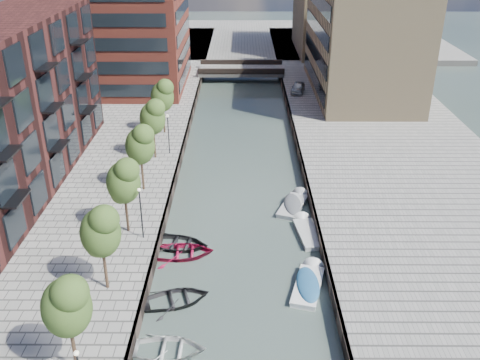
{
  "coord_description": "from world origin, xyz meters",
  "views": [
    {
      "loc": [
        0.17,
        -9.93,
        22.34
      ],
      "look_at": [
        0.0,
        28.7,
        3.5
      ],
      "focal_mm": 40.0,
      "sensor_mm": 36.0,
      "label": 1
    }
  ],
  "objects_px": {
    "sloop_4": "(177,247)",
    "tree_5": "(152,116)",
    "bridge": "(241,70)",
    "motorboat_3": "(309,283)",
    "tree_3": "(123,180)",
    "sloop_1": "(176,302)",
    "motorboat_2": "(307,231)",
    "car": "(298,87)",
    "tree_2": "(100,230)",
    "motorboat_4": "(294,204)",
    "sloop_2": "(182,255)",
    "tree_6": "(162,95)",
    "tree_4": "(140,144)",
    "sloop_3": "(168,353)",
    "tree_1": "(66,304)"
  },
  "relations": [
    {
      "from": "tree_4",
      "to": "sloop_4",
      "type": "bearing_deg",
      "value": -63.96
    },
    {
      "from": "sloop_1",
      "to": "sloop_3",
      "type": "bearing_deg",
      "value": 163.01
    },
    {
      "from": "sloop_2",
      "to": "motorboat_4",
      "type": "bearing_deg",
      "value": -53.94
    },
    {
      "from": "tree_6",
      "to": "motorboat_2",
      "type": "xyz_separation_m",
      "value": [
        13.81,
        -19.6,
        -5.22
      ]
    },
    {
      "from": "sloop_3",
      "to": "tree_3",
      "type": "bearing_deg",
      "value": 21.28
    },
    {
      "from": "tree_2",
      "to": "sloop_3",
      "type": "bearing_deg",
      "value": -47.05
    },
    {
      "from": "sloop_4",
      "to": "tree_5",
      "type": "bearing_deg",
      "value": 25.0
    },
    {
      "from": "motorboat_2",
      "to": "car",
      "type": "height_order",
      "value": "car"
    },
    {
      "from": "tree_4",
      "to": "motorboat_2",
      "type": "height_order",
      "value": "tree_4"
    },
    {
      "from": "tree_3",
      "to": "motorboat_3",
      "type": "bearing_deg",
      "value": -22.45
    },
    {
      "from": "motorboat_4",
      "to": "sloop_4",
      "type": "bearing_deg",
      "value": -145.66
    },
    {
      "from": "tree_2",
      "to": "tree_5",
      "type": "bearing_deg",
      "value": 90.0
    },
    {
      "from": "motorboat_4",
      "to": "car",
      "type": "relative_size",
      "value": 1.23
    },
    {
      "from": "tree_1",
      "to": "motorboat_3",
      "type": "bearing_deg",
      "value": 32.91
    },
    {
      "from": "motorboat_2",
      "to": "car",
      "type": "relative_size",
      "value": 1.18
    },
    {
      "from": "sloop_1",
      "to": "car",
      "type": "distance_m",
      "value": 45.28
    },
    {
      "from": "sloop_1",
      "to": "tree_2",
      "type": "bearing_deg",
      "value": 69.35
    },
    {
      "from": "tree_5",
      "to": "motorboat_3",
      "type": "distance_m",
      "value": 24.06
    },
    {
      "from": "tree_3",
      "to": "motorboat_2",
      "type": "height_order",
      "value": "tree_3"
    },
    {
      "from": "tree_3",
      "to": "sloop_2",
      "type": "xyz_separation_m",
      "value": [
        4.2,
        -1.88,
        -5.31
      ]
    },
    {
      "from": "tree_2",
      "to": "motorboat_3",
      "type": "height_order",
      "value": "tree_2"
    },
    {
      "from": "tree_6",
      "to": "tree_5",
      "type": "bearing_deg",
      "value": -90.0
    },
    {
      "from": "tree_5",
      "to": "motorboat_3",
      "type": "height_order",
      "value": "tree_5"
    },
    {
      "from": "bridge",
      "to": "sloop_4",
      "type": "relative_size",
      "value": 2.71
    },
    {
      "from": "bridge",
      "to": "tree_3",
      "type": "relative_size",
      "value": 2.18
    },
    {
      "from": "tree_5",
      "to": "sloop_2",
      "type": "distance_m",
      "value": 17.26
    },
    {
      "from": "tree_6",
      "to": "motorboat_3",
      "type": "bearing_deg",
      "value": -63.48
    },
    {
      "from": "tree_3",
      "to": "sloop_4",
      "type": "bearing_deg",
      "value": -10.59
    },
    {
      "from": "bridge",
      "to": "motorboat_3",
      "type": "distance_m",
      "value": 52.68
    },
    {
      "from": "bridge",
      "to": "sloop_3",
      "type": "height_order",
      "value": "bridge"
    },
    {
      "from": "tree_5",
      "to": "sloop_1",
      "type": "distance_m",
      "value": 22.34
    },
    {
      "from": "tree_4",
      "to": "car",
      "type": "height_order",
      "value": "tree_4"
    },
    {
      "from": "sloop_4",
      "to": "motorboat_3",
      "type": "xyz_separation_m",
      "value": [
        9.44,
        -4.75,
        0.19
      ]
    },
    {
      "from": "bridge",
      "to": "tree_4",
      "type": "bearing_deg",
      "value": -102.0
    },
    {
      "from": "tree_4",
      "to": "sloop_4",
      "type": "xyz_separation_m",
      "value": [
        3.76,
        -7.7,
        -5.31
      ]
    },
    {
      "from": "tree_4",
      "to": "sloop_2",
      "type": "xyz_separation_m",
      "value": [
        4.2,
        -8.88,
        -5.31
      ]
    },
    {
      "from": "tree_4",
      "to": "sloop_2",
      "type": "relative_size",
      "value": 1.24
    },
    {
      "from": "sloop_2",
      "to": "motorboat_3",
      "type": "distance_m",
      "value": 9.69
    },
    {
      "from": "tree_2",
      "to": "tree_6",
      "type": "distance_m",
      "value": 28.0
    },
    {
      "from": "sloop_1",
      "to": "motorboat_4",
      "type": "relative_size",
      "value": 0.9
    },
    {
      "from": "sloop_4",
      "to": "car",
      "type": "height_order",
      "value": "car"
    },
    {
      "from": "tree_5",
      "to": "motorboat_2",
      "type": "xyz_separation_m",
      "value": [
        13.81,
        -12.6,
        -5.22
      ]
    },
    {
      "from": "tree_2",
      "to": "sloop_2",
      "type": "distance_m",
      "value": 8.49
    },
    {
      "from": "motorboat_3",
      "to": "motorboat_4",
      "type": "xyz_separation_m",
      "value": [
        -0.03,
        11.18,
        -0.0
      ]
    },
    {
      "from": "tree_3",
      "to": "sloop_1",
      "type": "bearing_deg",
      "value": -58.78
    },
    {
      "from": "tree_5",
      "to": "motorboat_3",
      "type": "xyz_separation_m",
      "value": [
        13.2,
        -19.45,
        -5.11
      ]
    },
    {
      "from": "bridge",
      "to": "tree_3",
      "type": "height_order",
      "value": "tree_3"
    },
    {
      "from": "tree_4",
      "to": "motorboat_4",
      "type": "height_order",
      "value": "tree_4"
    },
    {
      "from": "tree_5",
      "to": "sloop_2",
      "type": "relative_size",
      "value": 1.24
    },
    {
      "from": "tree_6",
      "to": "bridge",
      "type": "bearing_deg",
      "value": 71.9
    }
  ]
}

